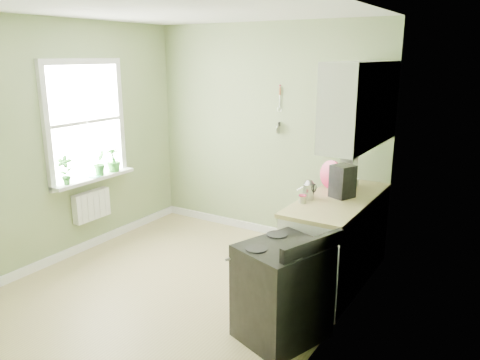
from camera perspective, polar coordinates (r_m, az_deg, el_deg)
The scene contains 21 objects.
floor at distance 4.97m, azimuth -7.32°, elevation -12.90°, with size 3.20×3.60×0.02m, color tan.
ceiling at distance 4.42m, azimuth -8.56°, elevation 20.08°, with size 3.20×3.60×0.02m, color white.
wall_back at distance 5.98m, azimuth 3.19°, elevation 5.78°, with size 3.20×0.02×2.70m, color #8C9E6C.
wall_left at distance 5.65m, azimuth -20.67°, elevation 4.28°, with size 0.02×3.60×2.70m, color #8C9E6C.
wall_right at distance 3.72m, azimuth 11.69°, elevation -0.24°, with size 0.02×3.60×2.70m, color #8C9E6C.
base_cabinets at distance 5.00m, azimuth 11.79°, elevation -7.31°, with size 0.60×1.60×0.87m, color silver.
countertop at distance 4.85m, azimuth 11.96°, elevation -2.31°, with size 0.64×1.60×0.04m, color #CCBD7D.
upper_cabinets at distance 4.72m, azimuth 14.57°, elevation 8.97°, with size 0.35×1.40×0.80m, color silver.
window at distance 5.78m, azimuth -18.35°, elevation 6.73°, with size 0.06×1.14×1.44m.
window_sill at distance 5.86m, azimuth -17.35°, elevation 0.20°, with size 0.18×1.14×0.04m, color white.
radiator at distance 5.94m, azimuth -17.66°, elevation -2.95°, with size 0.12×0.50×0.35m, color white.
wall_utensils at distance 5.83m, azimuth 4.82°, elevation 7.64°, with size 0.02×0.14×0.58m.
stove at distance 3.99m, azimuth 5.19°, elevation -13.34°, with size 0.79×0.82×0.94m.
stand_mixer at distance 5.21m, azimuth 13.12°, elevation 0.87°, with size 0.22×0.33×0.38m.
kettle at distance 4.70m, azimuth 8.36°, elevation -1.17°, with size 0.20×0.12×0.20m.
coffee_maker at distance 4.82m, azimuth 12.37°, elevation -0.24°, with size 0.26×0.27×0.33m.
red_tray at distance 5.11m, azimuth 11.04°, elevation 0.65°, with size 0.31×0.31×0.02m, color #AC1638.
jar at distance 4.59m, azimuth 7.63°, elevation -2.29°, with size 0.08×0.08×0.08m.
plant_a at distance 5.56m, azimuth -20.56°, elevation 1.13°, with size 0.18×0.12×0.33m, color #266C22.
plant_b at distance 5.87m, azimuth -16.75°, elevation 2.03°, with size 0.17×0.14×0.31m, color #266C22.
plant_c at distance 6.01m, azimuth -15.17°, elevation 2.41°, with size 0.17×0.17×0.30m, color #266C22.
Camera 1 is at (2.81, -3.39, 2.31)m, focal length 35.00 mm.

